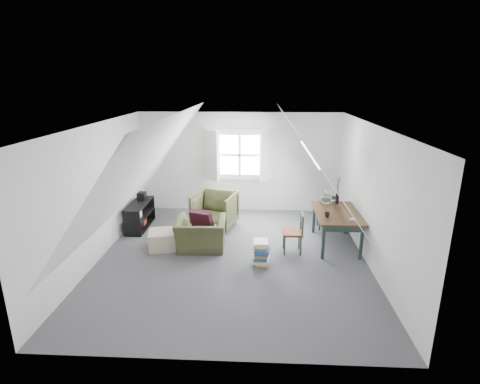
# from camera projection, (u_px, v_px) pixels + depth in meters

# --- Properties ---
(floor) EXTENTS (5.50, 5.50, 0.00)m
(floor) POSITION_uv_depth(u_px,v_px,m) (232.00, 257.00, 7.14)
(floor) COLOR #4A4A4F
(floor) RESTS_ON ground
(ceiling) EXTENTS (5.50, 5.50, 0.00)m
(ceiling) POSITION_uv_depth(u_px,v_px,m) (232.00, 125.00, 6.42)
(ceiling) COLOR white
(ceiling) RESTS_ON wall_back
(wall_back) EXTENTS (5.00, 0.00, 5.00)m
(wall_back) POSITION_uv_depth(u_px,v_px,m) (240.00, 163.00, 9.41)
(wall_back) COLOR silver
(wall_back) RESTS_ON ground
(wall_front) EXTENTS (5.00, 0.00, 5.00)m
(wall_front) POSITION_uv_depth(u_px,v_px,m) (214.00, 268.00, 4.15)
(wall_front) COLOR silver
(wall_front) RESTS_ON ground
(wall_left) EXTENTS (0.00, 5.50, 5.50)m
(wall_left) POSITION_uv_depth(u_px,v_px,m) (97.00, 193.00, 6.90)
(wall_left) COLOR silver
(wall_left) RESTS_ON ground
(wall_right) EXTENTS (0.00, 5.50, 5.50)m
(wall_right) POSITION_uv_depth(u_px,v_px,m) (372.00, 197.00, 6.66)
(wall_right) COLOR silver
(wall_right) RESTS_ON ground
(slope_left) EXTENTS (3.19, 5.50, 4.48)m
(slope_left) POSITION_uv_depth(u_px,v_px,m) (146.00, 166.00, 6.70)
(slope_left) COLOR white
(slope_left) RESTS_ON wall_left
(slope_right) EXTENTS (3.19, 5.50, 4.48)m
(slope_right) POSITION_uv_depth(u_px,v_px,m) (320.00, 167.00, 6.55)
(slope_right) COLOR white
(slope_right) RESTS_ON wall_right
(dormer_window) EXTENTS (1.71, 0.35, 1.30)m
(dormer_window) POSITION_uv_depth(u_px,v_px,m) (240.00, 155.00, 9.28)
(dormer_window) COLOR white
(dormer_window) RESTS_ON wall_back
(skylight) EXTENTS (0.35, 0.75, 0.47)m
(skylight) POSITION_uv_depth(u_px,v_px,m) (310.00, 155.00, 7.80)
(skylight) COLOR white
(skylight) RESTS_ON slope_right
(armchair_near) EXTENTS (1.00, 0.88, 0.63)m
(armchair_near) POSITION_uv_depth(u_px,v_px,m) (201.00, 249.00, 7.50)
(armchair_near) COLOR #3C4221
(armchair_near) RESTS_ON floor
(armchair_far) EXTENTS (1.08, 1.10, 0.82)m
(armchair_far) POSITION_uv_depth(u_px,v_px,m) (215.00, 227.00, 8.60)
(armchair_far) COLOR #3C4221
(armchair_far) RESTS_ON floor
(throw_pillow) EXTENTS (0.51, 0.40, 0.46)m
(throw_pillow) POSITION_uv_depth(u_px,v_px,m) (202.00, 221.00, 7.49)
(throw_pillow) COLOR #390F1E
(throw_pillow) RESTS_ON armchair_near
(ottoman) EXTENTS (0.64, 0.64, 0.36)m
(ottoman) POSITION_uv_depth(u_px,v_px,m) (163.00, 240.00, 7.49)
(ottoman) COLOR #BFAF94
(ottoman) RESTS_ON floor
(dining_table) EXTENTS (0.85, 1.42, 0.71)m
(dining_table) POSITION_uv_depth(u_px,v_px,m) (337.00, 217.00, 7.50)
(dining_table) COLOR #342011
(dining_table) RESTS_ON floor
(demijohn) EXTENTS (0.24, 0.24, 0.34)m
(demijohn) POSITION_uv_depth(u_px,v_px,m) (326.00, 198.00, 7.87)
(demijohn) COLOR silver
(demijohn) RESTS_ON dining_table
(vase_twigs) EXTENTS (0.08, 0.08, 0.59)m
(vase_twigs) POSITION_uv_depth(u_px,v_px,m) (337.00, 198.00, 7.96)
(vase_twigs) COLOR black
(vase_twigs) RESTS_ON dining_table
(cup) EXTENTS (0.11, 0.11, 0.10)m
(cup) POSITION_uv_depth(u_px,v_px,m) (327.00, 217.00, 7.20)
(cup) COLOR black
(cup) RESTS_ON dining_table
(paper_box) EXTENTS (0.13, 0.10, 0.04)m
(paper_box) POSITION_uv_depth(u_px,v_px,m) (353.00, 219.00, 7.03)
(paper_box) COLOR white
(paper_box) RESTS_ON dining_table
(dining_chair_far) EXTENTS (0.39, 0.39, 0.83)m
(dining_chair_far) POSITION_uv_depth(u_px,v_px,m) (327.00, 211.00, 8.38)
(dining_chair_far) COLOR maroon
(dining_chair_far) RESTS_ON floor
(dining_chair_near) EXTENTS (0.38, 0.38, 0.81)m
(dining_chair_near) POSITION_uv_depth(u_px,v_px,m) (294.00, 232.00, 7.24)
(dining_chair_near) COLOR maroon
(dining_chair_near) RESTS_ON floor
(media_shelf) EXTENTS (0.38, 1.14, 0.58)m
(media_shelf) POSITION_uv_depth(u_px,v_px,m) (139.00, 217.00, 8.49)
(media_shelf) COLOR black
(media_shelf) RESTS_ON floor
(electronics_box) EXTENTS (0.17, 0.23, 0.18)m
(electronics_box) POSITION_uv_depth(u_px,v_px,m) (142.00, 196.00, 8.65)
(electronics_box) COLOR black
(electronics_box) RESTS_ON media_shelf
(magazine_stack) EXTENTS (0.34, 0.40, 0.45)m
(magazine_stack) POSITION_uv_depth(u_px,v_px,m) (261.00, 253.00, 6.81)
(magazine_stack) COLOR #B29933
(magazine_stack) RESTS_ON floor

